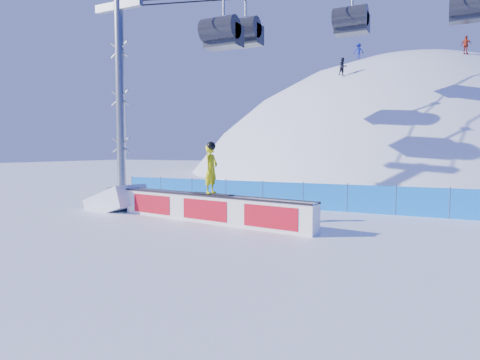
% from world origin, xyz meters
% --- Properties ---
extents(ground, '(160.00, 160.00, 0.00)m').
position_xyz_m(ground, '(0.00, 0.00, 0.00)').
color(ground, white).
rests_on(ground, ground).
extents(snow_hill, '(64.00, 64.00, 64.00)m').
position_xyz_m(snow_hill, '(0.00, 42.00, -18.00)').
color(snow_hill, white).
rests_on(snow_hill, ground).
extents(safety_fence, '(22.05, 0.05, 1.30)m').
position_xyz_m(safety_fence, '(0.00, 4.50, 0.60)').
color(safety_fence, '#0C78EE').
rests_on(safety_fence, ground).
extents(rail_box, '(8.76, 2.08, 1.05)m').
position_xyz_m(rail_box, '(-3.00, -0.46, 0.52)').
color(rail_box, white).
rests_on(rail_box, ground).
extents(snow_ramp, '(2.90, 2.08, 1.66)m').
position_xyz_m(snow_ramp, '(-8.41, 0.46, 0.00)').
color(snow_ramp, white).
rests_on(snow_ramp, ground).
extents(snowboarder, '(1.89, 0.66, 1.95)m').
position_xyz_m(snowboarder, '(-2.90, -0.48, 2.01)').
color(snowboarder, black).
rests_on(snowboarder, rail_box).
extents(distant_skiers, '(16.61, 7.39, 5.17)m').
position_xyz_m(distant_skiers, '(0.90, 30.10, 11.61)').
color(distant_skiers, black).
rests_on(distant_skiers, ground).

